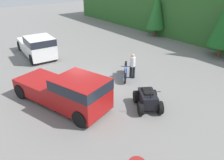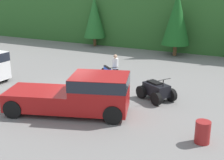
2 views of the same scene
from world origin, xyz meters
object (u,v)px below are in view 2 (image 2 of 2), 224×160
at_px(quad_atv, 156,91).
at_px(steel_barrel, 203,132).
at_px(dirt_bike, 108,75).
at_px(rider_person, 115,67).
at_px(pickup_truck_red, 80,93).

distance_m(quad_atv, steel_barrel, 4.74).
height_order(dirt_bike, steel_barrel, dirt_bike).
height_order(quad_atv, steel_barrel, quad_atv).
distance_m(rider_person, steel_barrel, 8.31).
xyz_separation_m(pickup_truck_red, dirt_bike, (-0.93, 4.75, -0.51)).
bearing_deg(rider_person, dirt_bike, -78.79).
bearing_deg(steel_barrel, rider_person, 138.90).
xyz_separation_m(rider_person, steel_barrel, (6.25, -5.45, -0.50)).
relative_size(pickup_truck_red, dirt_bike, 3.32).
height_order(pickup_truck_red, steel_barrel, pickup_truck_red).
distance_m(pickup_truck_red, quad_atv, 4.20).
relative_size(dirt_bike, rider_person, 1.04).
height_order(pickup_truck_red, quad_atv, pickup_truck_red).
bearing_deg(quad_atv, steel_barrel, -18.65).
distance_m(dirt_bike, quad_atv, 3.81).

